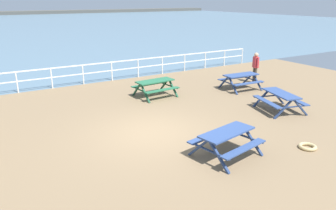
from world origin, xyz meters
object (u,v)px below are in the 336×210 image
picnic_table_seaward (241,78)px  picnic_table_mid_centre (155,84)px  visitor (255,66)px  picnic_table_near_left (227,137)px  picnic_table_near_right (281,97)px

picnic_table_seaward → picnic_table_mid_centre: bearing=169.3°
visitor → picnic_table_near_left: bearing=59.6°
visitor → picnic_table_mid_centre: bearing=14.9°
picnic_table_near_left → picnic_table_seaward: (5.52, 5.32, 0.00)m
picnic_table_near_left → visitor: bearing=29.2°
picnic_table_near_right → picnic_table_mid_centre: 5.64m
picnic_table_near_right → picnic_table_mid_centre: (-3.40, 4.49, 0.00)m
picnic_table_mid_centre → visitor: bearing=-8.9°
visitor → picnic_table_near_right: bearing=77.0°
picnic_table_near_left → picnic_table_mid_centre: size_ratio=1.08×
picnic_table_near_right → visitor: visitor is taller
picnic_table_near_left → visitor: (7.13, 5.93, 0.36)m
picnic_table_near_left → picnic_table_mid_centre: bearing=69.2°
picnic_table_mid_centre → picnic_table_seaward: same height
visitor → picnic_table_seaward: bearing=40.6°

